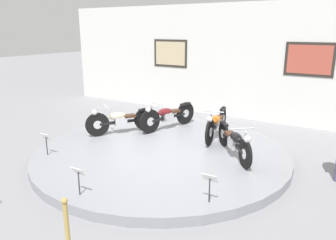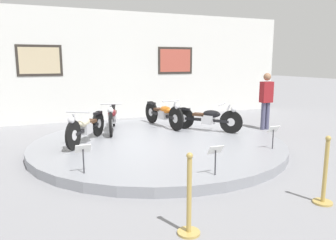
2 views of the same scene
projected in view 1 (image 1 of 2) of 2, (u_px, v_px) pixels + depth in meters
The scene contains 10 objects.
ground_plane at pixel (162, 156), 7.86m from camera, with size 60.00×60.00×0.00m, color gray.
display_platform at pixel (162, 153), 7.83m from camera, with size 5.94×5.94×0.19m, color gray.
back_wall at pixel (233, 62), 10.99m from camera, with size 14.00×0.22×3.78m.
motorcycle_cream at pixel (120, 120), 8.89m from camera, with size 1.15×1.68×0.80m.
motorcycle_maroon at pixel (167, 115), 9.29m from camera, with size 0.70×1.95×0.81m.
motorcycle_orange at pixel (216, 123), 8.53m from camera, with size 0.54×2.00×0.81m.
motorcycle_black at pixel (234, 141), 7.25m from camera, with size 1.33×1.51×0.78m.
info_placard_front_left at pixel (46, 139), 7.35m from camera, with size 0.26×0.11×0.51m.
info_placard_front_centre at pixel (78, 175), 5.56m from camera, with size 0.26×0.11×0.51m.
info_placard_front_right at pixel (210, 182), 5.32m from camera, with size 0.26×0.11×0.51m.
Camera 1 is at (3.98, -6.16, 2.95)m, focal length 35.00 mm.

